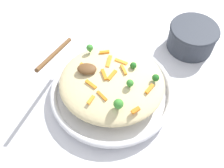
# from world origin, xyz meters

# --- Properties ---
(ground_plane) EXTENTS (2.40, 2.40, 0.00)m
(ground_plane) POSITION_xyz_m (0.00, 0.00, 0.00)
(ground_plane) COLOR silver
(serving_bowl) EXTENTS (0.38, 0.38, 0.04)m
(serving_bowl) POSITION_xyz_m (0.00, 0.00, 0.02)
(serving_bowl) COLOR silver
(serving_bowl) RESTS_ON ground_plane
(pasta_mound) EXTENTS (0.31, 0.29, 0.06)m
(pasta_mound) POSITION_xyz_m (0.00, 0.00, 0.07)
(pasta_mound) COLOR beige
(pasta_mound) RESTS_ON serving_bowl
(carrot_piece_0) EXTENTS (0.02, 0.04, 0.01)m
(carrot_piece_0) POSITION_xyz_m (0.03, 0.02, 0.10)
(carrot_piece_0) COLOR orange
(carrot_piece_0) RESTS_ON pasta_mound
(carrot_piece_1) EXTENTS (0.03, 0.01, 0.01)m
(carrot_piece_1) POSITION_xyz_m (-0.03, 0.09, 0.10)
(carrot_piece_1) COLOR orange
(carrot_piece_1) RESTS_ON pasta_mound
(carrot_piece_2) EXTENTS (0.02, 0.03, 0.01)m
(carrot_piece_2) POSITION_xyz_m (-0.05, -0.08, 0.10)
(carrot_piece_2) COLOR orange
(carrot_piece_2) RESTS_ON pasta_mound
(carrot_piece_3) EXTENTS (0.03, 0.03, 0.01)m
(carrot_piece_3) POSITION_xyz_m (-0.02, -0.07, 0.10)
(carrot_piece_3) COLOR orange
(carrot_piece_3) RESTS_ON pasta_mound
(carrot_piece_4) EXTENTS (0.03, 0.02, 0.01)m
(carrot_piece_4) POSITION_xyz_m (-0.08, 0.03, 0.10)
(carrot_piece_4) COLOR orange
(carrot_piece_4) RESTS_ON pasta_mound
(carrot_piece_5) EXTENTS (0.02, 0.04, 0.01)m
(carrot_piece_5) POSITION_xyz_m (-0.01, 0.05, 0.10)
(carrot_piece_5) COLOR orange
(carrot_piece_5) RESTS_ON pasta_mound
(carrot_piece_6) EXTENTS (0.04, 0.03, 0.01)m
(carrot_piece_6) POSITION_xyz_m (-0.06, -0.03, 0.10)
(carrot_piece_6) COLOR orange
(carrot_piece_6) RESTS_ON pasta_mound
(carrot_piece_7) EXTENTS (0.03, 0.02, 0.01)m
(carrot_piece_7) POSITION_xyz_m (0.07, -0.10, 0.10)
(carrot_piece_7) COLOR orange
(carrot_piece_7) RESTS_ON pasta_mound
(carrot_piece_8) EXTENTS (0.04, 0.02, 0.01)m
(carrot_piece_8) POSITION_xyz_m (0.02, 0.05, 0.10)
(carrot_piece_8) COLOR orange
(carrot_piece_8) RESTS_ON pasta_mound
(carrot_piece_9) EXTENTS (0.03, 0.04, 0.01)m
(carrot_piece_9) POSITION_xyz_m (0.00, -0.00, 0.10)
(carrot_piece_9) COLOR orange
(carrot_piece_9) RESTS_ON pasta_mound
(carrot_piece_10) EXTENTS (0.03, 0.03, 0.01)m
(carrot_piece_10) POSITION_xyz_m (0.11, -0.03, 0.10)
(carrot_piece_10) COLOR orange
(carrot_piece_10) RESTS_ON pasta_mound
(carrot_piece_11) EXTENTS (0.02, 0.04, 0.01)m
(carrot_piece_11) POSITION_xyz_m (-0.02, 0.00, 0.10)
(carrot_piece_11) COLOR orange
(carrot_piece_11) RESTS_ON pasta_mound
(broccoli_floret_0) EXTENTS (0.02, 0.02, 0.03)m
(broccoli_floret_0) POSITION_xyz_m (0.05, -0.03, 0.11)
(broccoli_floret_0) COLOR #377928
(broccoli_floret_0) RESTS_ON pasta_mound
(broccoli_floret_1) EXTENTS (0.02, 0.02, 0.03)m
(broccoli_floret_1) POSITION_xyz_m (-0.08, 0.09, 0.11)
(broccoli_floret_1) COLOR #377928
(broccoli_floret_1) RESTS_ON pasta_mound
(broccoli_floret_2) EXTENTS (0.03, 0.03, 0.03)m
(broccoli_floret_2) POSITION_xyz_m (0.03, -0.10, 0.11)
(broccoli_floret_2) COLOR #377928
(broccoli_floret_2) RESTS_ON pasta_mound
(broccoli_floret_3) EXTENTS (0.02, 0.02, 0.02)m
(broccoli_floret_3) POSITION_xyz_m (0.06, 0.04, 0.11)
(broccoli_floret_3) COLOR #205B1C
(broccoli_floret_3) RESTS_ON pasta_mound
(broccoli_floret_4) EXTENTS (0.02, 0.02, 0.02)m
(broccoli_floret_4) POSITION_xyz_m (0.12, 0.00, 0.11)
(broccoli_floret_4) COLOR #205B1C
(broccoli_floret_4) RESTS_ON pasta_mound
(serving_spoon) EXTENTS (0.14, 0.19, 0.08)m
(serving_spoon) POSITION_xyz_m (-0.11, 0.02, 0.12)
(serving_spoon) COLOR brown
(serving_spoon) RESTS_ON pasta_mound
(companion_bowl) EXTENTS (0.17, 0.17, 0.09)m
(companion_bowl) POSITION_xyz_m (0.26, 0.23, 0.05)
(companion_bowl) COLOR #333842
(companion_bowl) RESTS_ON ground_plane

